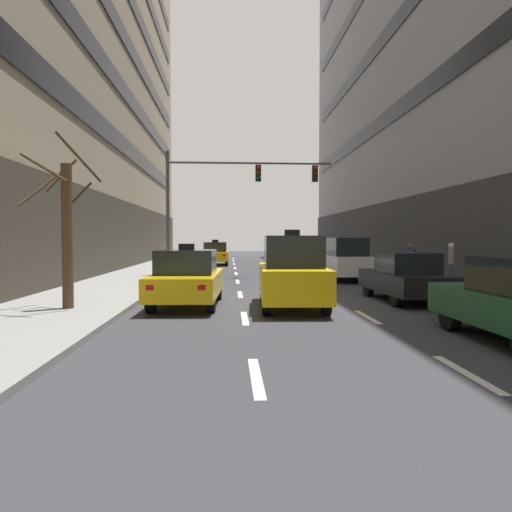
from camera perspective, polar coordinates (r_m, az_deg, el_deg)
ground_plane at (r=14.96m, az=4.24°, el=-5.53°), size 120.00×120.00×0.00m
sidewalk_left at (r=15.55m, az=-20.79°, el=-5.12°), size 3.86×80.00×0.14m
sidewalk_right at (r=17.12m, az=26.82°, el=-4.55°), size 3.86×80.00×0.14m
lane_stripe_l1_s2 at (r=7.00m, az=0.01°, el=-14.38°), size 0.16×2.00×0.01m
lane_stripe_l1_s3 at (r=11.88m, az=-1.38°, el=-7.51°), size 0.16×2.00×0.01m
lane_stripe_l1_s4 at (r=16.83m, az=-1.94°, el=-4.66°), size 0.16×2.00×0.01m
lane_stripe_l1_s5 at (r=21.80m, az=-2.24°, el=-3.11°), size 0.16×2.00×0.01m
lane_stripe_l1_s6 at (r=26.78m, az=-2.43°, el=-2.13°), size 0.16×2.00×0.01m
lane_stripe_l1_s7 at (r=31.77m, az=-2.56°, el=-1.46°), size 0.16×2.00×0.01m
lane_stripe_l1_s8 at (r=36.76m, az=-2.66°, el=-0.97°), size 0.16×2.00×0.01m
lane_stripe_l1_s9 at (r=41.75m, az=-2.73°, el=-0.60°), size 0.16×2.00×0.01m
lane_stripe_l1_s10 at (r=46.75m, az=-2.79°, el=-0.31°), size 0.16×2.00×0.01m
lane_stripe_l2_s2 at (r=7.82m, az=24.10°, el=-12.80°), size 0.16×2.00×0.01m
lane_stripe_l2_s3 at (r=12.38m, az=13.32°, el=-7.18°), size 0.16×2.00×0.01m
lane_stripe_l2_s4 at (r=17.18m, az=8.54°, el=-4.54°), size 0.16×2.00×0.01m
lane_stripe_l2_s5 at (r=22.07m, az=5.89°, el=-3.05°), size 0.16×2.00×0.01m
lane_stripe_l2_s6 at (r=27.00m, az=4.20°, el=-2.10°), size 0.16×2.00×0.01m
lane_stripe_l2_s7 at (r=31.96m, az=3.04°, el=-1.44°), size 0.16×2.00×0.01m
lane_stripe_l2_s8 at (r=36.92m, az=2.18°, el=-0.96°), size 0.16×2.00×0.01m
lane_stripe_l2_s9 at (r=41.90m, az=1.54°, el=-0.59°), size 0.16×2.00×0.01m
lane_stripe_l2_s10 at (r=46.88m, az=1.03°, el=-0.30°), size 0.16×2.00×0.01m
taxi_driving_0 at (r=35.53m, az=-4.94°, el=0.28°), size 1.95×4.59×1.90m
taxi_driving_1 at (r=14.07m, az=-8.30°, el=-2.68°), size 2.05×4.51×1.84m
taxi_driving_2 at (r=13.55m, az=4.38°, el=-1.94°), size 1.99×4.36×2.25m
car_parked_1 at (r=15.66m, az=17.60°, el=-2.46°), size 1.84×4.19×1.56m
car_parked_2 at (r=22.81m, az=10.87°, el=-0.37°), size 1.80×4.21×2.03m
car_parked_3 at (r=29.43m, az=7.65°, el=-0.24°), size 1.85×4.28×1.59m
traffic_signal_0 at (r=24.48m, az=-3.71°, el=8.22°), size 8.52×0.35×6.31m
street_tree_0 at (r=13.44m, az=-21.95°, el=2.98°), size 2.14×2.26×4.49m
pedestrian_0 at (r=19.67m, az=22.54°, el=-0.56°), size 0.33×0.48×1.69m
pedestrian_1 at (r=20.83m, az=18.20°, el=-0.46°), size 0.41×0.40×1.64m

